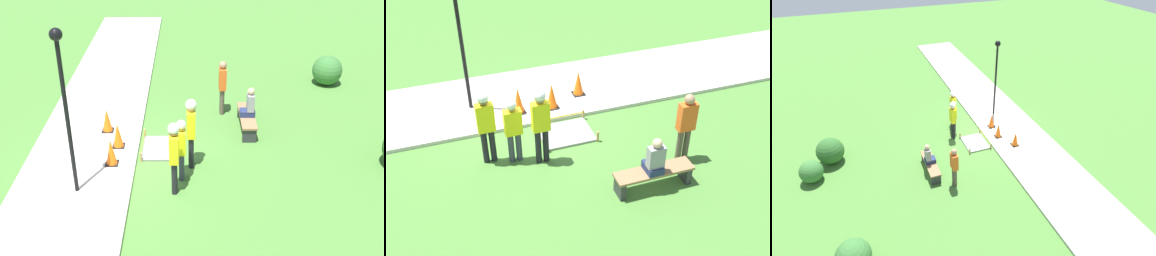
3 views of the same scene
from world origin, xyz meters
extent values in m
plane|color=#477A33|center=(0.00, 0.00, 0.00)|extent=(60.00, 60.00, 0.00)
cube|color=#BCB7AD|center=(0.00, -1.47, 0.05)|extent=(28.00, 2.95, 0.10)
cube|color=gray|center=(-0.83, 0.65, 0.03)|extent=(1.31, 1.06, 0.06)
cube|color=tan|center=(-1.48, 0.13, 0.14)|extent=(0.05, 0.05, 0.29)
cube|color=tan|center=(-0.17, 0.13, 0.14)|extent=(0.05, 0.05, 0.29)
cube|color=tan|center=(-1.48, 1.18, 0.14)|extent=(0.05, 0.05, 0.29)
cube|color=tan|center=(-0.17, 1.18, 0.14)|extent=(0.05, 0.05, 0.29)
cube|color=yellow|center=(-0.83, 0.13, 0.22)|extent=(1.31, 0.00, 0.04)
cube|color=black|center=(-1.73, -0.99, 0.11)|extent=(0.34, 0.34, 0.02)
cone|color=orange|center=(-1.73, -0.99, 0.47)|extent=(0.29, 0.29, 0.69)
cube|color=black|center=(-0.83, -0.56, 0.11)|extent=(0.34, 0.34, 0.02)
cone|color=orange|center=(-0.83, -0.56, 0.47)|extent=(0.29, 0.29, 0.70)
cube|color=black|center=(0.08, -0.62, 0.11)|extent=(0.34, 0.34, 0.02)
cone|color=orange|center=(0.08, -0.62, 0.48)|extent=(0.29, 0.29, 0.72)
cube|color=#2D2D33|center=(-2.79, 3.16, 0.21)|extent=(0.12, 0.40, 0.42)
cube|color=#2D2D33|center=(-1.22, 3.16, 0.21)|extent=(0.12, 0.40, 0.42)
cube|color=olive|center=(-2.01, 3.16, 0.45)|extent=(1.77, 0.44, 0.06)
cube|color=navy|center=(-1.97, 3.16, 0.57)|extent=(0.34, 0.44, 0.18)
cube|color=gray|center=(-1.97, 3.24, 0.91)|extent=(0.36, 0.20, 0.50)
sphere|color=tan|center=(-1.97, 3.24, 1.27)|extent=(0.21, 0.21, 0.21)
cylinder|color=#383D47|center=(0.51, 1.23, 0.38)|extent=(0.14, 0.14, 0.77)
cylinder|color=#383D47|center=(0.69, 1.23, 0.38)|extent=(0.14, 0.14, 0.77)
cube|color=yellow|center=(0.60, 1.23, 1.07)|extent=(0.40, 0.22, 0.61)
sphere|color=#A37A5B|center=(0.60, 1.23, 1.48)|extent=(0.21, 0.21, 0.21)
sphere|color=white|center=(0.60, 1.23, 1.54)|extent=(0.24, 0.24, 0.24)
cylinder|color=black|center=(1.09, 1.07, 0.44)|extent=(0.14, 0.14, 0.87)
cylinder|color=black|center=(1.27, 1.07, 0.44)|extent=(0.14, 0.14, 0.87)
cube|color=yellow|center=(1.18, 1.07, 1.22)|extent=(0.40, 0.22, 0.69)
sphere|color=brown|center=(1.18, 1.07, 1.68)|extent=(0.24, 0.24, 0.24)
sphere|color=white|center=(1.18, 1.07, 1.75)|extent=(0.27, 0.27, 0.27)
cylinder|color=black|center=(-0.07, 1.47, 0.45)|extent=(0.14, 0.14, 0.90)
cylinder|color=black|center=(0.11, 1.47, 0.45)|extent=(0.14, 0.14, 0.90)
cube|color=yellow|center=(0.02, 1.47, 1.25)|extent=(0.40, 0.22, 0.71)
sphere|color=#A37A5B|center=(0.02, 1.47, 1.73)|extent=(0.24, 0.24, 0.24)
sphere|color=white|center=(0.02, 1.47, 1.80)|extent=(0.28, 0.28, 0.28)
cylinder|color=brown|center=(-3.19, 2.47, 0.43)|extent=(0.14, 0.14, 0.85)
cylinder|color=brown|center=(-3.01, 2.47, 0.43)|extent=(0.14, 0.14, 0.85)
cube|color=#E55B1E|center=(-3.10, 2.47, 1.19)|extent=(0.40, 0.22, 0.68)
sphere|color=#A37A5B|center=(-3.10, 2.47, 1.65)|extent=(0.23, 0.23, 0.23)
cylinder|color=black|center=(1.26, -1.30, 2.00)|extent=(0.10, 0.10, 3.80)
sphere|color=black|center=(1.26, -1.30, 3.99)|extent=(0.28, 0.28, 0.28)
sphere|color=#387033|center=(-5.42, 6.43, 0.53)|extent=(1.07, 1.07, 1.07)
camera|label=1|loc=(10.81, 1.42, 7.00)|focal=45.00mm
camera|label=2|loc=(2.15, 10.11, 7.12)|focal=45.00mm
camera|label=3|loc=(-11.46, 5.21, 8.57)|focal=28.00mm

